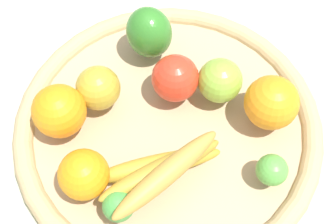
{
  "coord_description": "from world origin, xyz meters",
  "views": [
    {
      "loc": [
        -0.14,
        0.31,
        0.62
      ],
      "look_at": [
        0.0,
        0.0,
        0.06
      ],
      "focal_mm": 48.21,
      "sensor_mm": 36.0,
      "label": 1
    }
  ],
  "objects": [
    {
      "name": "lime_0",
      "position": [
        -0.0,
        0.16,
        0.06
      ],
      "size": [
        0.06,
        0.06,
        0.04
      ],
      "primitive_type": "sphere",
      "rotation": [
        0.0,
        0.0,
        2.75
      ],
      "color": "green",
      "rests_on": "basket"
    },
    {
      "name": "banana_bunch",
      "position": [
        -0.03,
        0.09,
        0.07
      ],
      "size": [
        0.16,
        0.18,
        0.06
      ],
      "color": "gold",
      "rests_on": "basket"
    },
    {
      "name": "lime_1",
      "position": [
        -0.17,
        0.03,
        0.06
      ],
      "size": [
        0.05,
        0.05,
        0.04
      ],
      "primitive_type": "sphere",
      "rotation": [
        0.0,
        0.0,
        3.31
      ],
      "color": "#57A740",
      "rests_on": "basket"
    },
    {
      "name": "orange_1",
      "position": [
        0.14,
        0.07,
        0.08
      ],
      "size": [
        0.11,
        0.11,
        0.08
      ],
      "primitive_type": "sphere",
      "rotation": [
        0.0,
        0.0,
        3.64
      ],
      "color": "orange",
      "rests_on": "basket"
    },
    {
      "name": "basket",
      "position": [
        0.0,
        0.0,
        0.02
      ],
      "size": [
        0.47,
        0.47,
        0.04
      ],
      "color": "tan",
      "rests_on": "ground_plane"
    },
    {
      "name": "ground_plane",
      "position": [
        0.0,
        0.0,
        0.0
      ],
      "size": [
        2.4,
        2.4,
        0.0
      ],
      "primitive_type": "plane",
      "color": "#B5B89B",
      "rests_on": "ground"
    },
    {
      "name": "apple_2",
      "position": [
        -0.05,
        -0.07,
        0.07
      ],
      "size": [
        0.09,
        0.09,
        0.07
      ],
      "primitive_type": "sphere",
      "rotation": [
        0.0,
        0.0,
        2.17
      ],
      "color": "#8AB83A",
      "rests_on": "basket"
    },
    {
      "name": "apple_1",
      "position": [
        0.01,
        -0.05,
        0.08
      ],
      "size": [
        0.08,
        0.08,
        0.07
      ],
      "primitive_type": "sphere",
      "rotation": [
        0.0,
        0.0,
        1.45
      ],
      "color": "red",
      "rests_on": "basket"
    },
    {
      "name": "orange_2",
      "position": [
        0.06,
        0.14,
        0.07
      ],
      "size": [
        0.09,
        0.09,
        0.07
      ],
      "primitive_type": "sphere",
      "rotation": [
        0.0,
        0.0,
        0.4
      ],
      "color": "orange",
      "rests_on": "basket"
    },
    {
      "name": "orange_0",
      "position": [
        -0.13,
        -0.06,
        0.08
      ],
      "size": [
        0.11,
        0.11,
        0.08
      ],
      "primitive_type": "sphere",
      "rotation": [
        0.0,
        0.0,
        0.7
      ],
      "color": "orange",
      "rests_on": "basket"
    },
    {
      "name": "apple_0",
      "position": [
        0.11,
        0.01,
        0.07
      ],
      "size": [
        0.09,
        0.09,
        0.07
      ],
      "primitive_type": "sphere",
      "rotation": [
        0.0,
        0.0,
        5.13
      ],
      "color": "#B19A2D",
      "rests_on": "basket"
    },
    {
      "name": "bell_pepper",
      "position": [
        0.08,
        -0.11,
        0.08
      ],
      "size": [
        0.1,
        0.09,
        0.09
      ],
      "primitive_type": "ellipsoid",
      "rotation": [
        0.0,
        0.0,
        2.77
      ],
      "color": "#327B27",
      "rests_on": "basket"
    }
  ]
}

